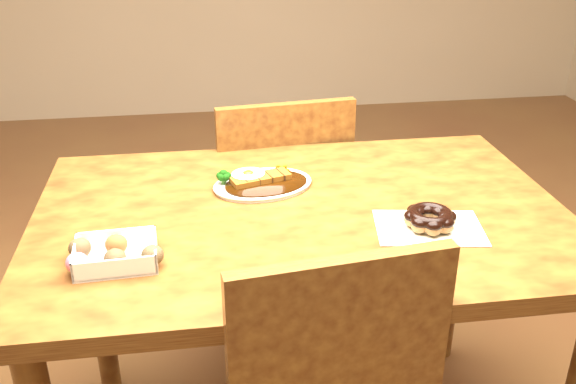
{
  "coord_description": "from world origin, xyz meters",
  "views": [
    {
      "loc": [
        -0.22,
        -1.27,
        1.41
      ],
      "look_at": [
        -0.04,
        -0.03,
        0.81
      ],
      "focal_mm": 40.0,
      "sensor_mm": 36.0,
      "label": 1
    }
  ],
  "objects": [
    {
      "name": "katsu_curry_plate",
      "position": [
        -0.08,
        0.14,
        0.76
      ],
      "size": [
        0.27,
        0.22,
        0.05
      ],
      "rotation": [
        0.0,
        0.0,
        0.23
      ],
      "color": "white",
      "rests_on": "table"
    },
    {
      "name": "pon_de_ring",
      "position": [
        0.26,
        -0.13,
        0.77
      ],
      "size": [
        0.25,
        0.19,
        0.04
      ],
      "rotation": [
        0.0,
        0.0,
        -0.16
      ],
      "color": "silver",
      "rests_on": "table"
    },
    {
      "name": "table",
      "position": [
        0.0,
        0.0,
        0.65
      ],
      "size": [
        1.2,
        0.8,
        0.75
      ],
      "color": "#481E0E",
      "rests_on": "ground"
    },
    {
      "name": "chair_far",
      "position": [
        0.01,
        0.54,
        0.48
      ],
      "size": [
        0.46,
        0.46,
        0.87
      ],
      "rotation": [
        0.0,
        0.0,
        3.25
      ],
      "color": "#481E0E",
      "rests_on": "ground"
    },
    {
      "name": "donut_box",
      "position": [
        -0.4,
        -0.17,
        0.77
      ],
      "size": [
        0.19,
        0.13,
        0.04
      ],
      "rotation": [
        0.0,
        0.0,
        0.06
      ],
      "color": "white",
      "rests_on": "table"
    }
  ]
}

